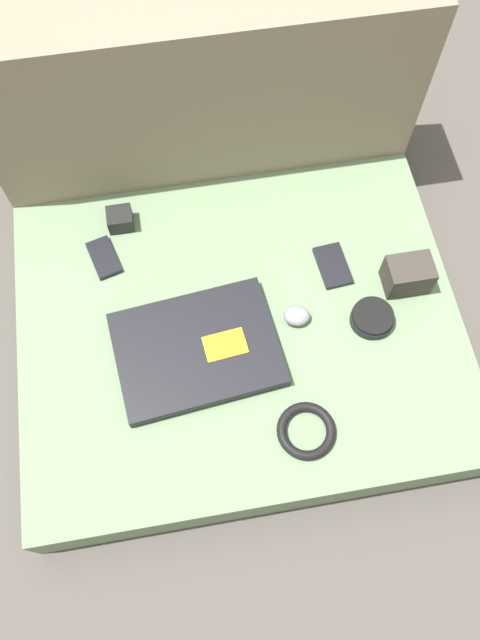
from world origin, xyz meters
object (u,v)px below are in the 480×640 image
laptop (197,349)px  camera_pouch (408,275)px  computer_mouse (297,316)px  charger_brick (120,219)px  phone_silver (333,266)px  phone_black (104,258)px  speaker_puck (372,318)px

laptop → camera_pouch: (0.49, 0.09, 0.02)m
computer_mouse → charger_brick: size_ratio=1.07×
computer_mouse → camera_pouch: size_ratio=0.62×
phone_silver → phone_black: 0.53m
phone_black → charger_brick: bearing=46.3°
computer_mouse → phone_silver: (0.11, 0.12, -0.01)m
charger_brick → phone_black: bearing=-118.8°
computer_mouse → camera_pouch: bearing=16.5°
phone_silver → phone_black: bearing=163.0°
computer_mouse → speaker_puck: bearing=-5.2°
speaker_puck → charger_brick: size_ratio=1.62×
laptop → computer_mouse: bearing=4.3°
camera_pouch → charger_brick: bearing=156.8°
speaker_puck → phone_black: (-0.57, 0.26, -0.01)m
phone_silver → phone_black: (-0.52, 0.11, 0.00)m
camera_pouch → speaker_puck: bearing=-140.8°
computer_mouse → charger_brick: 0.48m
laptop → camera_pouch: 0.50m
speaker_puck → phone_black: bearing=155.8°
phone_silver → computer_mouse: bearing=-138.6°
phone_silver → charger_brick: 0.51m
computer_mouse → phone_black: computer_mouse is taller
phone_silver → phone_black: size_ratio=1.01×
camera_pouch → phone_black: bearing=165.2°
computer_mouse → laptop: bearing=-163.7°
computer_mouse → phone_black: bearing=157.3°
speaker_puck → camera_pouch: size_ratio=0.94×
laptop → phone_black: (-0.18, 0.27, -0.01)m
computer_mouse → phone_silver: bearing=52.5°
laptop → charger_brick: (-0.13, 0.36, 0.01)m
phone_silver → charger_brick: bearing=152.1°
phone_black → camera_pouch: size_ratio=1.12×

